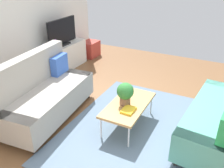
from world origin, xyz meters
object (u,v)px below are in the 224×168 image
object	(u,v)px
tv	(62,32)
bottle_1	(55,44)
couch_beige	(44,94)
potted_plant	(125,93)
table_book_0	(128,110)
vase_0	(45,48)
storage_trunk	(90,49)
coffee_table	(128,105)
tv_console	(64,57)
bottle_0	(53,47)

from	to	relation	value
tv	bottle_1	xyz separation A→B (m)	(-0.31, -0.02, -0.20)
couch_beige	potted_plant	distance (m)	1.43
table_book_0	potted_plant	bearing A→B (deg)	39.54
couch_beige	tv	xyz separation A→B (m)	(1.88, 1.00, 0.51)
tv	couch_beige	bearing A→B (deg)	-152.13
couch_beige	vase_0	xyz separation A→B (m)	(1.30, 1.07, 0.28)
potted_plant	storage_trunk	bearing A→B (deg)	41.05
coffee_table	potted_plant	xyz separation A→B (m)	(-0.05, 0.04, 0.24)
tv_console	potted_plant	world-z (taller)	potted_plant
bottle_0	couch_beige	bearing A→B (deg)	-146.41
bottle_0	coffee_table	bearing A→B (deg)	-114.15
couch_beige	tv	distance (m)	2.19
tv_console	storage_trunk	size ratio (longest dim) A/B	2.69
couch_beige	vase_0	bearing A→B (deg)	-146.40
tv	vase_0	size ratio (longest dim) A/B	6.07
tv_console	vase_0	world-z (taller)	vase_0
storage_trunk	table_book_0	size ratio (longest dim) A/B	2.17
table_book_0	tv	bearing A→B (deg)	55.97
couch_beige	bottle_1	world-z (taller)	couch_beige
couch_beige	vase_0	world-z (taller)	couch_beige
tv	vase_0	xyz separation A→B (m)	(-0.58, 0.07, -0.23)
coffee_table	tv	bearing A→B (deg)	58.36
vase_0	tv	bearing A→B (deg)	-6.88
couch_beige	table_book_0	world-z (taller)	couch_beige
potted_plant	vase_0	xyz separation A→B (m)	(0.95, 2.44, 0.09)
tv_console	tv	size ratio (longest dim) A/B	1.40
storage_trunk	bottle_1	distance (m)	1.51
couch_beige	potted_plant	xyz separation A→B (m)	(0.35, -1.38, 0.19)
vase_0	bottle_1	xyz separation A→B (m)	(0.27, -0.09, 0.03)
storage_trunk	tv_console	bearing A→B (deg)	174.81
couch_beige	bottle_1	bearing A→B (deg)	-153.85
tv	potted_plant	bearing A→B (deg)	-122.87
tv_console	tv	bearing A→B (deg)	-90.00
bottle_0	storage_trunk	bearing A→B (deg)	-2.27
vase_0	couch_beige	bearing A→B (deg)	-140.72
coffee_table	storage_trunk	world-z (taller)	storage_trunk
tv	table_book_0	world-z (taller)	tv
couch_beige	storage_trunk	bearing A→B (deg)	-168.62
table_book_0	vase_0	world-z (taller)	vase_0
coffee_table	bottle_1	bearing A→B (deg)	63.84
tv_console	bottle_1	size ratio (longest dim) A/B	6.27
potted_plant	tv_console	bearing A→B (deg)	57.35
tv_console	bottle_1	xyz separation A→B (m)	(-0.31, -0.04, 0.43)
coffee_table	tv	distance (m)	2.89
couch_beige	bottle_0	bearing A→B (deg)	-152.09
potted_plant	bottle_0	size ratio (longest dim) A/B	2.40
vase_0	tv_console	bearing A→B (deg)	-4.93
coffee_table	table_book_0	distance (m)	0.22
table_book_0	tv_console	bearing A→B (deg)	56.18
coffee_table	storage_trunk	bearing A→B (deg)	42.07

